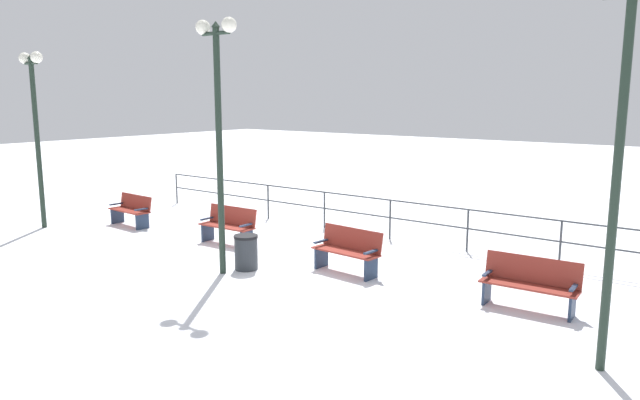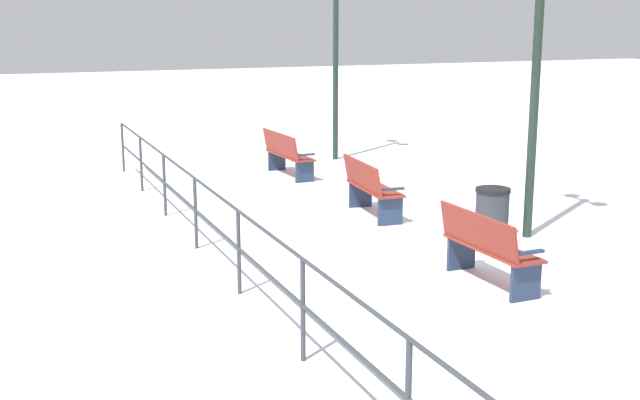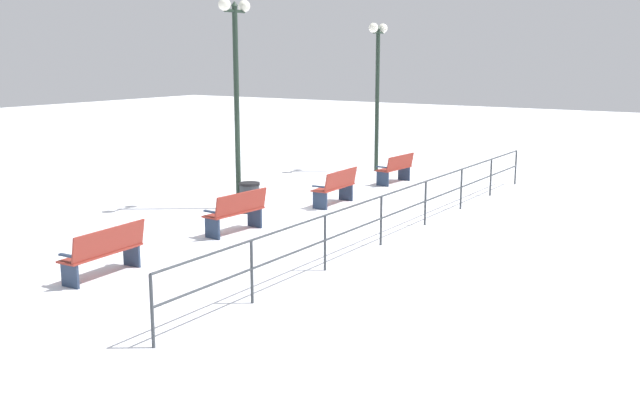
{
  "view_description": "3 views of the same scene",
  "coord_description": "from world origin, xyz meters",
  "px_view_note": "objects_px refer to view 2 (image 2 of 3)",
  "views": [
    {
      "loc": [
        10.21,
        8.94,
        3.77
      ],
      "look_at": [
        -2.1,
        -0.42,
        1.05
      ],
      "focal_mm": 33.17,
      "sensor_mm": 36.0,
      "label": 1
    },
    {
      "loc": [
        -5.95,
        -10.53,
        3.37
      ],
      "look_at": [
        -1.57,
        0.29,
        0.76
      ],
      "focal_mm": 46.93,
      "sensor_mm": 36.0,
      "label": 2
    },
    {
      "loc": [
        -10.26,
        14.33,
        3.97
      ],
      "look_at": [
        -1.59,
        0.98,
        0.78
      ],
      "focal_mm": 40.96,
      "sensor_mm": 36.0,
      "label": 3
    }
  ],
  "objects_px": {
    "bench_third": "(370,187)",
    "bench_fourth": "(286,153)",
    "trash_bin": "(492,212)",
    "bench_second": "(487,247)"
  },
  "relations": [
    {
      "from": "bench_fourth",
      "to": "trash_bin",
      "type": "height_order",
      "value": "bench_fourth"
    },
    {
      "from": "bench_second",
      "to": "trash_bin",
      "type": "bearing_deg",
      "value": 53.04
    },
    {
      "from": "bench_third",
      "to": "trash_bin",
      "type": "relative_size",
      "value": 2.09
    },
    {
      "from": "bench_third",
      "to": "bench_fourth",
      "type": "xyz_separation_m",
      "value": [
        -0.12,
        3.86,
        -0.01
      ]
    },
    {
      "from": "bench_fourth",
      "to": "bench_second",
      "type": "bearing_deg",
      "value": -93.93
    },
    {
      "from": "bench_second",
      "to": "bench_third",
      "type": "distance_m",
      "value": 3.89
    },
    {
      "from": "trash_bin",
      "to": "bench_fourth",
      "type": "bearing_deg",
      "value": 102.38
    },
    {
      "from": "bench_third",
      "to": "trash_bin",
      "type": "height_order",
      "value": "bench_third"
    },
    {
      "from": "bench_fourth",
      "to": "bench_third",
      "type": "bearing_deg",
      "value": -91.43
    },
    {
      "from": "bench_second",
      "to": "trash_bin",
      "type": "relative_size",
      "value": 2.08
    }
  ]
}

